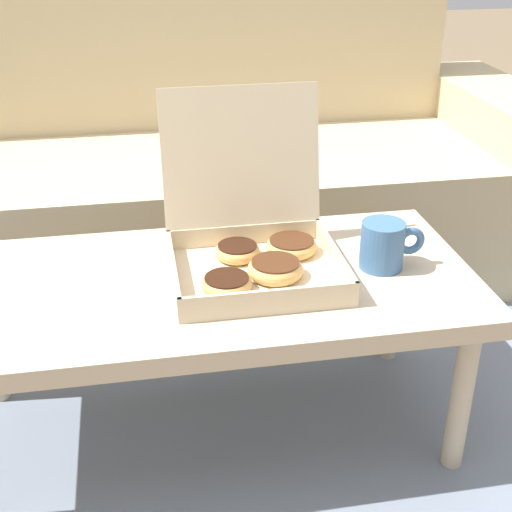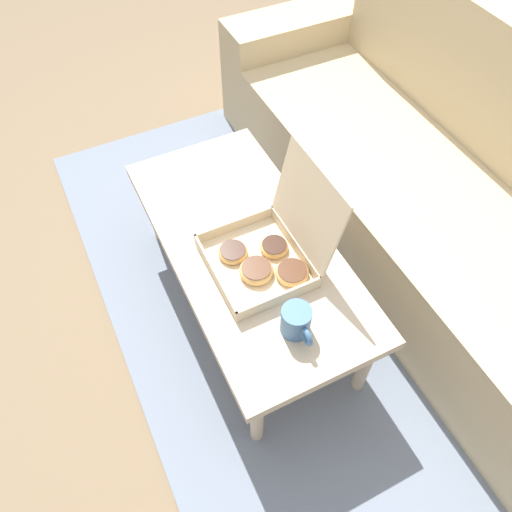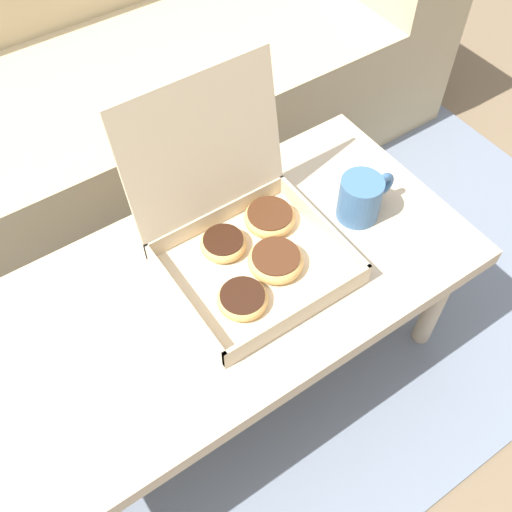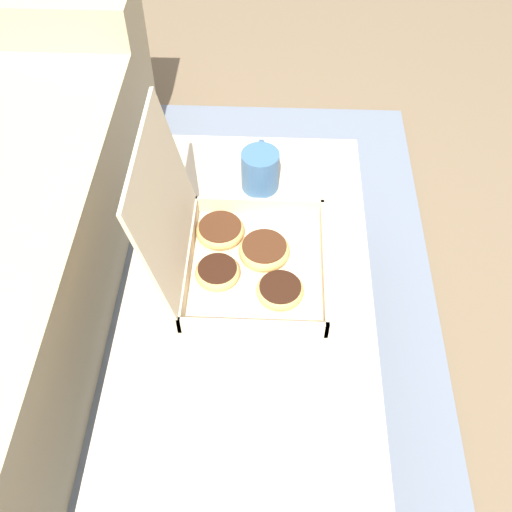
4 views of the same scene
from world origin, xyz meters
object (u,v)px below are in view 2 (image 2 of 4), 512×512
pastry_box (270,251)px  coffee_mug (297,321)px  couch (436,185)px  coffee_table (247,250)px

pastry_box → coffee_mug: size_ratio=2.63×
couch → coffee_mug: 0.94m
coffee_table → pastry_box: bearing=17.5°
coffee_table → pastry_box: (0.11, 0.03, 0.10)m
coffee_table → pastry_box: 0.15m
coffee_table → coffee_mug: (0.37, -0.01, 0.09)m
couch → coffee_table: size_ratio=2.08×
coffee_table → couch: bearing=90.0°
coffee_mug → couch: bearing=113.4°
couch → pastry_box: couch is taller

